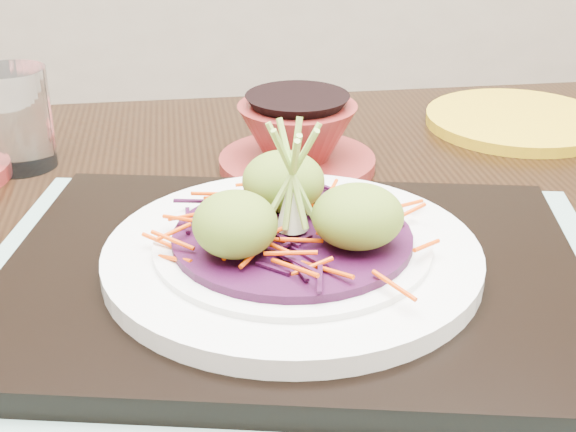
{
  "coord_description": "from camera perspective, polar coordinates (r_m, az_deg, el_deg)",
  "views": [
    {
      "loc": [
        -0.06,
        -0.55,
        1.09
      ],
      "look_at": [
        0.01,
        -0.06,
        0.85
      ],
      "focal_mm": 50.0,
      "sensor_mm": 36.0,
      "label": 1
    }
  ],
  "objects": [
    {
      "name": "carrot_julienne",
      "position": [
        0.53,
        0.31,
        -0.76
      ],
      "size": [
        0.2,
        0.2,
        0.01
      ],
      "primitive_type": null,
      "color": "#DF4003",
      "rests_on": "cabbage_bed"
    },
    {
      "name": "cabbage_bed",
      "position": [
        0.54,
        0.31,
        -1.51
      ],
      "size": [
        0.16,
        0.16,
        0.01
      ],
      "primitive_type": "cylinder",
      "color": "#380B2D",
      "rests_on": "white_plate"
    },
    {
      "name": "dining_table",
      "position": [
        0.63,
        -3.21,
        -12.83
      ],
      "size": [
        1.29,
        0.86,
        0.8
      ],
      "rotation": [
        0.0,
        0.0,
        -0.0
      ],
      "color": "black",
      "rests_on": "ground"
    },
    {
      "name": "yellow_plate",
      "position": [
        0.9,
        16.01,
        6.56
      ],
      "size": [
        0.23,
        0.23,
        0.01
      ],
      "primitive_type": "cylinder",
      "rotation": [
        0.0,
        0.0,
        0.17
      ],
      "color": "gold",
      "rests_on": "dining_table"
    },
    {
      "name": "white_plate",
      "position": [
        0.54,
        0.3,
        -2.72
      ],
      "size": [
        0.25,
        0.25,
        0.02
      ],
      "color": "white",
      "rests_on": "serving_tray"
    },
    {
      "name": "terracotta_bowl_set",
      "position": [
        0.75,
        0.66,
        5.42
      ],
      "size": [
        0.18,
        0.18,
        0.06
      ],
      "rotation": [
        0.0,
        0.0,
        0.23
      ],
      "color": "maroon",
      "rests_on": "dining_table"
    },
    {
      "name": "guacamole_scoops",
      "position": [
        0.53,
        0.32,
        0.65
      ],
      "size": [
        0.14,
        0.12,
        0.04
      ],
      "color": "olive",
      "rests_on": "cabbage_bed"
    },
    {
      "name": "water_glass",
      "position": [
        0.79,
        -18.81,
        6.57
      ],
      "size": [
        0.07,
        0.07,
        0.09
      ],
      "primitive_type": "cylinder",
      "rotation": [
        0.0,
        0.0,
        -0.04
      ],
      "color": "white",
      "rests_on": "dining_table"
    },
    {
      "name": "serving_tray",
      "position": [
        0.55,
        0.3,
        -4.3
      ],
      "size": [
        0.45,
        0.37,
        0.02
      ],
      "primitive_type": "cube",
      "rotation": [
        0.0,
        0.0,
        -0.21
      ],
      "color": "black",
      "rests_on": "placemat"
    },
    {
      "name": "placemat",
      "position": [
        0.56,
        0.3,
        -5.26
      ],
      "size": [
        0.52,
        0.44,
        0.0
      ],
      "primitive_type": "cube",
      "rotation": [
        0.0,
        0.0,
        -0.21
      ],
      "color": "gray",
      "rests_on": "dining_table"
    },
    {
      "name": "scallion_garnish",
      "position": [
        0.52,
        0.32,
        2.63
      ],
      "size": [
        0.06,
        0.06,
        0.09
      ],
      "primitive_type": null,
      "color": "#8FB649",
      "rests_on": "cabbage_bed"
    }
  ]
}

